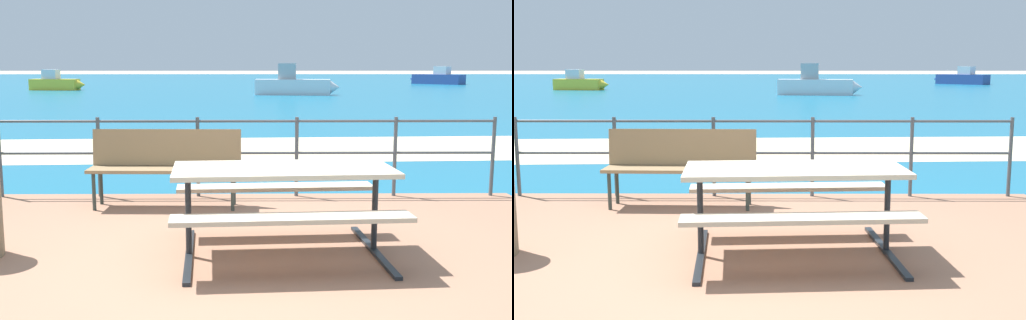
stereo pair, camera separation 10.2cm
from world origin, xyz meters
TOP-DOWN VIEW (x-y plane):
  - ground_plane at (0.00, 0.00)m, footprint 240.00×240.00m
  - patio_paving at (0.00, 0.00)m, footprint 6.40×5.20m
  - sea_water at (0.00, 40.00)m, footprint 90.00×90.00m
  - beach_strip at (0.00, 6.95)m, footprint 54.10×6.09m
  - picnic_table at (0.30, 0.19)m, footprint 1.89×1.53m
  - park_bench at (-0.91, 1.97)m, footprint 1.68×0.45m
  - railing_fence at (0.00, 2.47)m, footprint 5.94×0.04m
  - boat_near at (14.61, 42.90)m, footprint 3.86×3.70m
  - boat_mid at (-11.62, 32.59)m, footprint 3.41×1.35m
  - boat_far at (2.39, 26.92)m, footprint 4.38×1.33m

SIDE VIEW (x-z plane):
  - ground_plane at x=0.00m, z-range 0.00..0.00m
  - sea_water at x=0.00m, z-range 0.00..0.01m
  - beach_strip at x=0.00m, z-range 0.00..0.01m
  - patio_paving at x=0.00m, z-range 0.00..0.06m
  - boat_mid at x=-11.62m, z-range -0.18..1.05m
  - boat_near at x=14.61m, z-range -0.21..1.15m
  - boat_far at x=2.39m, z-range -0.31..1.30m
  - park_bench at x=-0.91m, z-range 0.15..1.00m
  - picnic_table at x=0.30m, z-range 0.27..1.01m
  - railing_fence at x=0.00m, z-range 0.18..1.14m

